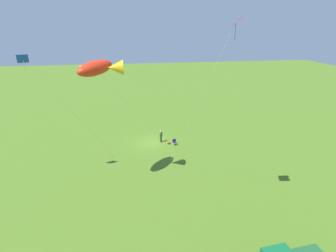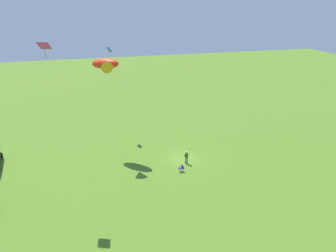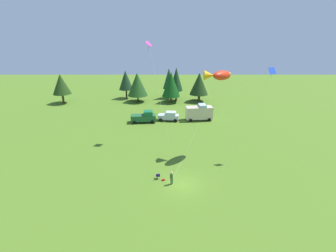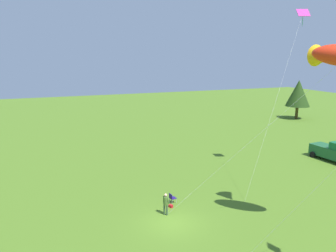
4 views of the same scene
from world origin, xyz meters
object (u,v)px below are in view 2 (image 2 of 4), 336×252
(backpack_on_grass, at_px, (183,167))
(kite_diamond_rainbow, at_px, (48,52))
(kite_large_fish, at_px, (105,64))
(folding_chair, at_px, (181,168))
(kite_diamond_blue, at_px, (111,53))
(person_kite_flyer, at_px, (187,156))

(backpack_on_grass, height_order, kite_diamond_rainbow, kite_diamond_rainbow)
(kite_large_fish, bearing_deg, backpack_on_grass, -133.82)
(backpack_on_grass, bearing_deg, folding_chair, 151.56)
(folding_chair, bearing_deg, kite_diamond_blue, -77.35)
(kite_diamond_rainbow, bearing_deg, folding_chair, -83.09)
(person_kite_flyer, relative_size, kite_diamond_blue, 0.13)
(backpack_on_grass, distance_m, kite_large_fish, 16.13)
(person_kite_flyer, xyz_separation_m, kite_diamond_blue, (13.22, 7.42, 11.21))
(person_kite_flyer, height_order, backpack_on_grass, person_kite_flyer)
(kite_diamond_blue, bearing_deg, folding_chair, -157.41)
(person_kite_flyer, distance_m, kite_diamond_rainbow, 20.59)
(person_kite_flyer, distance_m, kite_large_fish, 15.46)
(kite_diamond_rainbow, bearing_deg, person_kite_flyer, -77.07)
(folding_chair, xyz_separation_m, backpack_on_grass, (0.70, -0.38, -0.38))
(backpack_on_grass, relative_size, kite_diamond_rainbow, 0.02)
(backpack_on_grass, bearing_deg, kite_diamond_blue, 24.84)
(folding_chair, height_order, backpack_on_grass, folding_chair)
(person_kite_flyer, bearing_deg, kite_diamond_rainbow, -30.34)
(backpack_on_grass, xyz_separation_m, kite_diamond_rainbow, (-2.32, 13.74, 15.07))
(kite_diamond_rainbow, relative_size, kite_diamond_blue, 1.23)
(folding_chair, height_order, kite_diamond_blue, kite_diamond_blue)
(person_kite_flyer, xyz_separation_m, kite_large_fish, (6.61, 8.78, 10.87))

